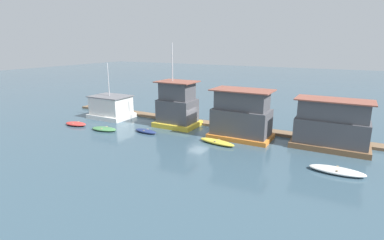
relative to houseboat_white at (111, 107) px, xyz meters
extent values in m
plane|color=#385160|center=(12.91, 0.33, -1.46)|extent=(200.00, 200.00, 0.00)
cube|color=brown|center=(12.91, 3.11, -1.31)|extent=(42.40, 1.63, 0.30)
cube|color=white|center=(0.00, 0.00, -1.18)|extent=(5.40, 4.10, 0.57)
cube|color=white|center=(0.00, 0.00, 0.28)|extent=(4.82, 3.52, 2.34)
cube|color=slate|center=(0.00, 0.00, 1.51)|extent=(5.12, 3.82, 0.12)
cylinder|color=#B2B2B7|center=(-0.16, 0.00, 3.74)|extent=(0.12, 0.12, 4.35)
cube|color=gold|center=(10.14, 0.69, -1.18)|extent=(5.06, 3.95, 0.56)
cube|color=#4C4C51|center=(10.14, 0.69, 0.48)|extent=(4.30, 3.19, 2.75)
cube|color=#4C4C51|center=(10.14, 0.69, 2.90)|extent=(3.71, 2.60, 2.08)
cube|color=brown|center=(10.14, 0.69, 4.00)|extent=(4.60, 3.49, 0.12)
cylinder|color=#B2B2B7|center=(9.52, 0.69, 6.28)|extent=(0.12, 0.12, 4.44)
cube|color=orange|center=(18.60, -0.16, -1.23)|extent=(6.51, 3.86, 0.46)
cube|color=#4C4C51|center=(18.60, -0.16, 0.35)|extent=(5.93, 3.28, 2.71)
cube|color=#4C4C51|center=(18.60, -0.16, 2.69)|extent=(5.31, 2.66, 1.97)
cube|color=brown|center=(18.60, -0.16, 3.74)|extent=(6.23, 3.58, 0.12)
cube|color=brown|center=(27.28, 0.79, -1.19)|extent=(7.12, 3.44, 0.53)
cube|color=#4C4C51|center=(27.28, 0.79, 0.25)|extent=(6.53, 2.85, 2.36)
cube|color=#4C4C51|center=(27.28, 0.79, 2.34)|extent=(6.11, 2.43, 1.82)
cube|color=brown|center=(27.28, 0.79, 3.31)|extent=(6.83, 3.15, 0.12)
ellipsoid|color=red|center=(-1.02, -5.21, -1.24)|extent=(3.05, 1.67, 0.44)
cube|color=#997F60|center=(-1.02, -5.21, -1.08)|extent=(0.28, 1.16, 0.08)
ellipsoid|color=#47844C|center=(3.65, -5.14, -1.27)|extent=(3.37, 1.84, 0.39)
cube|color=#997F60|center=(3.65, -5.14, -1.13)|extent=(0.32, 1.20, 0.08)
ellipsoid|color=navy|center=(8.46, -3.53, -1.27)|extent=(3.07, 1.26, 0.39)
cube|color=#997F60|center=(8.46, -3.53, -1.13)|extent=(0.23, 0.86, 0.08)
ellipsoid|color=yellow|center=(17.19, -3.23, -1.25)|extent=(4.15, 1.70, 0.43)
cube|color=#997F60|center=(17.19, -3.23, -1.10)|extent=(0.30, 0.90, 0.08)
ellipsoid|color=white|center=(28.34, -5.20, -1.23)|extent=(4.15, 1.43, 0.45)
cube|color=#997F60|center=(28.34, -5.20, -1.08)|extent=(0.17, 1.17, 0.08)
cylinder|color=brown|center=(18.33, 2.04, -0.37)|extent=(0.30, 0.30, 2.19)
cylinder|color=#846B4C|center=(23.73, 2.04, -0.69)|extent=(0.28, 0.28, 1.55)
cylinder|color=brown|center=(14.25, 2.04, -0.64)|extent=(0.28, 0.28, 1.63)
camera|label=1|loc=(28.71, -29.72, 8.49)|focal=28.00mm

